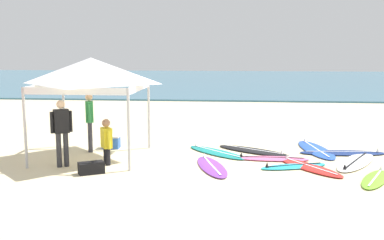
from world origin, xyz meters
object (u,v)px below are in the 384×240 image
surfboard_pink (271,158)px  surfboard_navy (343,153)px  surfboard_lime (375,179)px  surfboard_teal (216,152)px  surfboard_white (356,162)px  surfboard_cyan (293,166)px  person_yellow (106,140)px  surfboard_black (253,150)px  gear_bag_near_tent (91,168)px  cooler_box (112,142)px  surfboard_blue (316,149)px  canopy_tent (91,71)px  person_green (90,118)px  surfboard_purple (212,166)px  person_black (62,129)px  surfboard_red (310,167)px

surfboard_pink → surfboard_navy: bearing=23.2°
surfboard_lime → surfboard_teal: 4.45m
surfboard_white → surfboard_cyan: same height
surfboard_navy → person_yellow: 6.69m
surfboard_black → surfboard_lime: (2.68, -2.75, 0.00)m
surfboard_teal → surfboard_pink: (1.52, -0.63, 0.00)m
gear_bag_near_tent → cooler_box: 2.87m
surfboard_white → surfboard_teal: size_ratio=1.25×
surfboard_blue → surfboard_lime: bearing=-75.1°
surfboard_black → surfboard_navy: size_ratio=0.92×
surfboard_black → gear_bag_near_tent: 4.85m
surfboard_white → surfboard_teal: same height
surfboard_white → surfboard_pink: size_ratio=1.25×
cooler_box → surfboard_blue: bearing=2.1°
gear_bag_near_tent → surfboard_pink: bearing=22.2°
surfboard_teal → cooler_box: 3.23m
surfboard_black → surfboard_teal: bearing=-163.1°
surfboard_navy → canopy_tent: bearing=-171.5°
surfboard_cyan → surfboard_teal: bearing=144.8°
surfboard_cyan → person_green: (-5.71, 1.34, 0.95)m
surfboard_blue → surfboard_purple: 3.74m
gear_bag_near_tent → surfboard_navy: bearing=22.5°
surfboard_purple → canopy_tent: bearing=165.5°
surfboard_pink → gear_bag_near_tent: 4.80m
surfboard_black → surfboard_cyan: 1.99m
surfboard_blue → surfboard_navy: size_ratio=1.08×
person_black → surfboard_cyan: bearing=4.5°
surfboard_lime → canopy_tent: bearing=167.0°
surfboard_blue → surfboard_navy: same height
surfboard_navy → surfboard_teal: 3.63m
surfboard_red → person_yellow: (-5.20, -0.07, 0.62)m
canopy_tent → person_green: size_ratio=1.61×
person_green → person_yellow: 1.75m
canopy_tent → surfboard_white: (7.09, -0.01, -2.35)m
canopy_tent → person_yellow: canopy_tent is taller
surfboard_black → surfboard_teal: same height
canopy_tent → surfboard_black: canopy_tent is taller
surfboard_purple → surfboard_lime: bearing=-11.8°
surfboard_blue → surfboard_cyan: size_ratio=1.44×
surfboard_red → gear_bag_near_tent: size_ratio=3.57×
surfboard_red → surfboard_cyan: bearing=172.6°
cooler_box → person_green: bearing=-134.9°
surfboard_white → surfboard_teal: (-3.72, 0.79, 0.00)m
surfboard_pink → canopy_tent: bearing=-178.3°
surfboard_lime → surfboard_white: bearing=90.7°
surfboard_blue → person_yellow: bearing=-159.1°
surfboard_black → cooler_box: 4.26m
surfboard_red → person_green: size_ratio=1.25×
surfboard_white → gear_bag_near_tent: 6.84m
person_yellow → surfboard_white: bearing=6.7°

